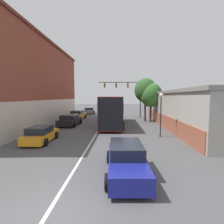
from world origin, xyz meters
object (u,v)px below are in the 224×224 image
traffic_signal_gantry (126,90)px  street_lamp (161,109)px  street_tree_far (145,90)px  parked_car_left_distant (70,120)px  hatchback_foreground (126,159)px  parked_car_left_mid (89,111)px  parked_car_left_near (78,115)px  bus (112,109)px  parked_car_left_far (41,135)px  street_tree_near (151,95)px

traffic_signal_gantry → street_lamp: traffic_signal_gantry is taller
street_lamp → street_tree_far: 9.96m
parked_car_left_distant → hatchback_foreground: bearing=-151.1°
parked_car_left_mid → parked_car_left_near: bearing=171.9°
parked_car_left_mid → parked_car_left_distant: 15.13m
bus → parked_car_left_mid: (-5.41, 14.71, -1.40)m
parked_car_left_far → street_tree_far: size_ratio=0.64×
parked_car_left_mid → street_tree_far: 15.59m
parked_car_left_near → street_lamp: bearing=-135.4°
hatchback_foreground → parked_car_left_far: hatchback_foreground is taller
parked_car_left_near → traffic_signal_gantry: (7.93, 2.09, 4.03)m
parked_car_left_far → street_lamp: size_ratio=1.01×
bus → hatchback_foreground: (1.24, -14.05, -1.35)m
bus → traffic_signal_gantry: size_ratio=1.51×
parked_car_left_mid → street_tree_near: 16.24m
parked_car_left_mid → parked_car_left_far: (0.05, -23.30, -0.02)m
parked_car_left_mid → traffic_signal_gantry: 11.01m
traffic_signal_gantry → street_tree_far: 5.02m
parked_car_left_far → street_tree_far: (10.07, 12.08, 3.91)m
hatchback_foreground → parked_car_left_near: 20.98m
parked_car_left_distant → street_tree_near: size_ratio=0.85×
hatchback_foreground → street_tree_far: bearing=-13.5°
street_lamp → bus: bearing=126.5°
bus → hatchback_foreground: size_ratio=2.36×
bus → traffic_signal_gantry: bearing=-15.9°
hatchback_foreground → street_tree_far: (3.47, 17.54, 3.84)m
street_lamp → street_tree_near: size_ratio=0.70×
parked_car_left_near → parked_car_left_far: parked_car_left_near is taller
parked_car_left_near → street_lamp: 16.01m
street_lamp → street_tree_far: size_ratio=0.63×
parked_car_left_far → parked_car_left_near: bearing=-0.2°
traffic_signal_gantry → street_lamp: size_ratio=1.85×
parked_car_left_distant → traffic_signal_gantry: (7.43, 8.22, 4.04)m
street_tree_near → bus: bearing=-150.7°
parked_car_left_mid → parked_car_left_distant: size_ratio=0.87×
parked_car_left_far → parked_car_left_distant: size_ratio=0.84×
parked_car_left_near → street_lamp: street_lamp is taller
traffic_signal_gantry → hatchback_foreground: bearing=-92.3°
parked_car_left_mid → parked_car_left_far: parked_car_left_mid is taller
parked_car_left_far → traffic_signal_gantry: traffic_signal_gantry is taller
hatchback_foreground → parked_car_left_mid: hatchback_foreground is taller
parked_car_left_mid → traffic_signal_gantry: (7.54, -6.91, 4.08)m
parked_car_left_far → street_lamp: street_lamp is taller
bus → street_tree_near: (5.42, 3.04, 1.83)m
parked_car_left_distant → street_tree_near: bearing=-68.8°
hatchback_foreground → parked_car_left_far: bearing=48.1°
street_lamp → hatchback_foreground: bearing=-113.7°
parked_car_left_mid → street_tree_near: bearing=-142.7°
parked_car_left_mid → parked_car_left_distant: (0.11, -15.13, 0.04)m
traffic_signal_gantry → street_tree_near: traffic_signal_gantry is taller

